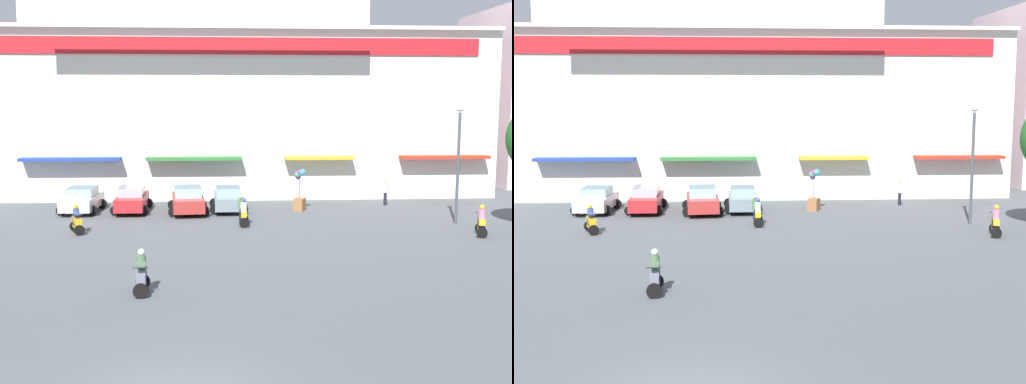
% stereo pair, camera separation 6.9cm
% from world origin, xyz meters
% --- Properties ---
extents(ground_plane, '(128.00, 128.00, 0.00)m').
position_xyz_m(ground_plane, '(0.00, 13.00, 0.00)').
color(ground_plane, '#4F5559').
extents(colonial_building, '(40.79, 14.21, 21.48)m').
position_xyz_m(colonial_building, '(0.00, 35.15, 9.08)').
color(colonial_building, silver).
rests_on(colonial_building, ground).
extents(parked_car_0, '(2.57, 4.29, 1.50)m').
position_xyz_m(parked_car_0, '(-6.89, 26.00, 0.76)').
color(parked_car_0, silver).
rests_on(parked_car_0, ground).
extents(parked_car_1, '(2.27, 4.49, 1.53)m').
position_xyz_m(parked_car_1, '(-3.91, 25.94, 0.77)').
color(parked_car_1, '#B42529').
rests_on(parked_car_1, ground).
extents(parked_car_2, '(2.59, 4.52, 1.59)m').
position_xyz_m(parked_car_2, '(-0.53, 25.25, 0.79)').
color(parked_car_2, '#AC302D').
rests_on(parked_car_2, ground).
extents(parked_car_3, '(2.29, 4.24, 1.47)m').
position_xyz_m(parked_car_3, '(1.89, 25.84, 0.75)').
color(parked_car_3, gray).
rests_on(parked_car_3, ground).
extents(scooter_rider_1, '(0.94, 1.50, 1.58)m').
position_xyz_m(scooter_rider_1, '(14.22, 17.39, 0.66)').
color(scooter_rider_1, black).
rests_on(scooter_rider_1, ground).
extents(scooter_rider_2, '(0.57, 1.49, 1.52)m').
position_xyz_m(scooter_rider_2, '(2.59, 20.95, 0.61)').
color(scooter_rider_2, black).
rests_on(scooter_rider_2, ground).
extents(scooter_rider_3, '(0.98, 1.46, 1.48)m').
position_xyz_m(scooter_rider_3, '(-5.95, 19.42, 0.61)').
color(scooter_rider_3, black).
rests_on(scooter_rider_3, ground).
extents(scooter_rider_6, '(0.56, 1.35, 1.57)m').
position_xyz_m(scooter_rider_6, '(-1.61, 8.42, 0.64)').
color(scooter_rider_6, black).
rests_on(scooter_rider_6, ground).
extents(pedestrian_0, '(0.39, 0.39, 1.60)m').
position_xyz_m(pedestrian_0, '(12.01, 27.38, 0.91)').
color(pedestrian_0, black).
rests_on(pedestrian_0, ground).
extents(pedestrian_1, '(0.47, 0.47, 1.61)m').
position_xyz_m(pedestrian_1, '(2.48, 21.35, 0.91)').
color(pedestrian_1, '#1B2529').
rests_on(pedestrian_1, ground).
extents(streetlamp_near, '(0.40, 0.40, 6.36)m').
position_xyz_m(streetlamp_near, '(14.17, 20.72, 3.74)').
color(streetlamp_near, '#474C51').
rests_on(streetlamp_near, ground).
extents(balloon_vendor_cart, '(0.90, 1.06, 2.52)m').
position_xyz_m(balloon_vendor_cart, '(6.24, 25.70, 1.12)').
color(balloon_vendor_cart, '#99653C').
rests_on(balloon_vendor_cart, ground).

